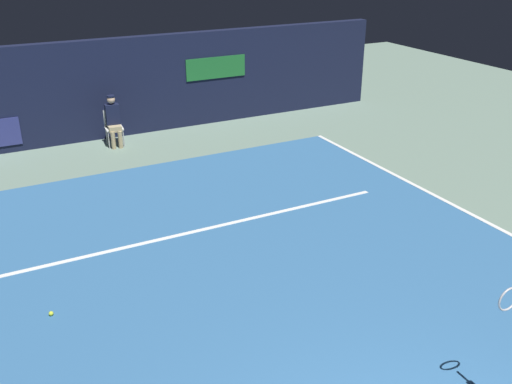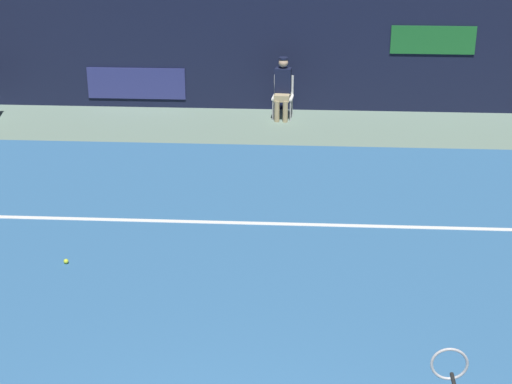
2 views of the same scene
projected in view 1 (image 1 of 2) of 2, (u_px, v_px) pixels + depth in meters
The scene contains 7 objects.
ground_plane at pixel (224, 289), 8.94m from camera, with size 33.77×33.77×0.00m, color slate.
court_surface at pixel (224, 289), 8.93m from camera, with size 10.88×11.19×0.01m, color #336699.
line_sideline_left at pixel (477, 217), 11.19m from camera, with size 0.10×11.19×0.01m, color white.
line_service at pixel (179, 235), 10.52m from camera, with size 8.49×0.10×0.01m, color white.
back_wall at pixel (93, 91), 15.08m from camera, with size 17.26×0.33×2.60m.
line_judge_on_chair at pixel (113, 120), 14.77m from camera, with size 0.47×0.55×1.32m.
tennis_ball at pixel (51, 313), 8.28m from camera, with size 0.07×0.07×0.07m, color #CCE033.
Camera 1 is at (-3.02, -2.34, 5.01)m, focal length 40.51 mm.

